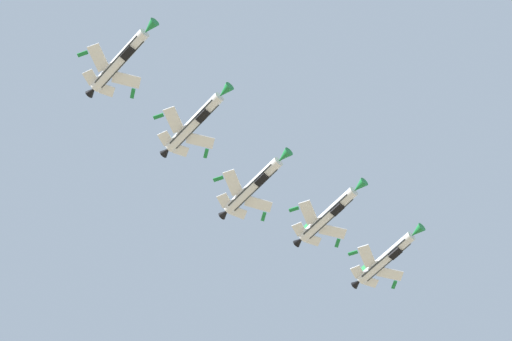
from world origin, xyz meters
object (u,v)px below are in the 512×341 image
(fighter_jet_left_wing, at_px, (329,214))
(fighter_jet_lead, at_px, (387,257))
(fighter_jet_right_wing, at_px, (254,185))
(fighter_jet_left_outer, at_px, (196,121))
(fighter_jet_right_outer, at_px, (121,59))

(fighter_jet_left_wing, bearing_deg, fighter_jet_lead, -176.64)
(fighter_jet_left_wing, distance_m, fighter_jet_right_wing, 13.49)
(fighter_jet_left_outer, bearing_deg, fighter_jet_left_wing, 177.34)
(fighter_jet_lead, height_order, fighter_jet_left_outer, fighter_jet_lead)
(fighter_jet_lead, distance_m, fighter_jet_left_wing, 13.88)
(fighter_jet_right_outer, bearing_deg, fighter_jet_right_wing, -174.66)
(fighter_jet_right_outer, bearing_deg, fighter_jet_lead, -179.57)
(fighter_jet_left_wing, height_order, fighter_jet_right_outer, fighter_jet_right_outer)
(fighter_jet_left_outer, bearing_deg, fighter_jet_lead, 179.40)
(fighter_jet_left_wing, xyz_separation_m, fighter_jet_right_wing, (-11.50, -6.93, -1.26))
(fighter_jet_left_wing, relative_size, fighter_jet_right_wing, 1.00)
(fighter_jet_left_outer, height_order, fighter_jet_right_outer, fighter_jet_right_outer)
(fighter_jet_lead, bearing_deg, fighter_jet_left_wing, 3.36)
(fighter_jet_right_wing, distance_m, fighter_jet_right_outer, 28.48)
(fighter_jet_left_outer, bearing_deg, fighter_jet_right_outer, 3.20)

